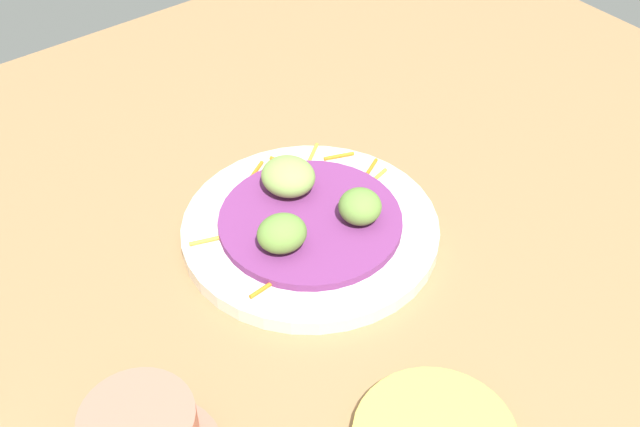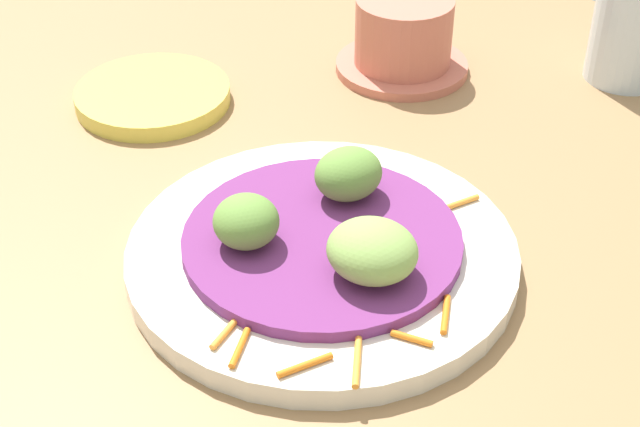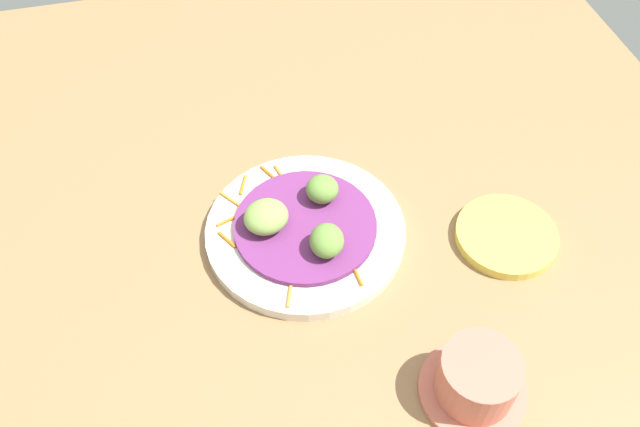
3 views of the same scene
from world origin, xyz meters
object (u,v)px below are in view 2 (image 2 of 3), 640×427
at_px(guac_scoop_center, 372,251).
at_px(side_plate_small, 153,96).
at_px(guac_scoop_right, 348,174).
at_px(water_glass, 633,30).
at_px(main_plate, 322,255).
at_px(terracotta_bowl, 403,39).
at_px(guac_scoop_left, 246,221).

relative_size(guac_scoop_center, side_plate_small, 0.44).
relative_size(guac_scoop_right, water_glass, 0.52).
relative_size(main_plate, water_glass, 2.81).
distance_m(main_plate, terracotta_bowl, 0.28).
bearing_deg(side_plate_small, guac_scoop_left, 64.35).
bearing_deg(terracotta_bowl, guac_scoop_right, 28.19).
distance_m(side_plate_small, terracotta_bowl, 0.22).
distance_m(main_plate, water_glass, 0.37).
xyz_separation_m(main_plate, water_glass, (-0.36, 0.03, 0.04)).
bearing_deg(main_plate, side_plate_small, -105.15).
height_order(guac_scoop_center, water_glass, water_glass).
relative_size(guac_scoop_left, guac_scoop_center, 0.75).
bearing_deg(terracotta_bowl, side_plate_small, -33.16).
xyz_separation_m(guac_scoop_center, terracotta_bowl, (-0.26, -0.17, -0.01)).
distance_m(guac_scoop_left, guac_scoop_center, 0.08).
relative_size(main_plate, guac_scoop_center, 4.53).
distance_m(side_plate_small, water_glass, 0.40).
bearing_deg(guac_scoop_center, side_plate_small, -104.35).
bearing_deg(guac_scoop_center, main_plate, -100.11).
height_order(terracotta_bowl, water_glass, water_glass).
distance_m(guac_scoop_center, water_glass, 0.37).
distance_m(guac_scoop_left, side_plate_small, 0.24).
xyz_separation_m(side_plate_small, water_glass, (-0.30, 0.27, 0.04)).
relative_size(guac_scoop_left, side_plate_small, 0.33).
relative_size(side_plate_small, terracotta_bowl, 1.10).
height_order(guac_scoop_left, water_glass, water_glass).
bearing_deg(guac_scoop_left, water_glass, 171.87).
bearing_deg(water_glass, guac_scoop_left, -8.13).
distance_m(guac_scoop_right, terracotta_bowl, 0.23).
distance_m(guac_scoop_left, terracotta_bowl, 0.30).
distance_m(guac_scoop_center, terracotta_bowl, 0.31).
distance_m(guac_scoop_left, guac_scoop_right, 0.08).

